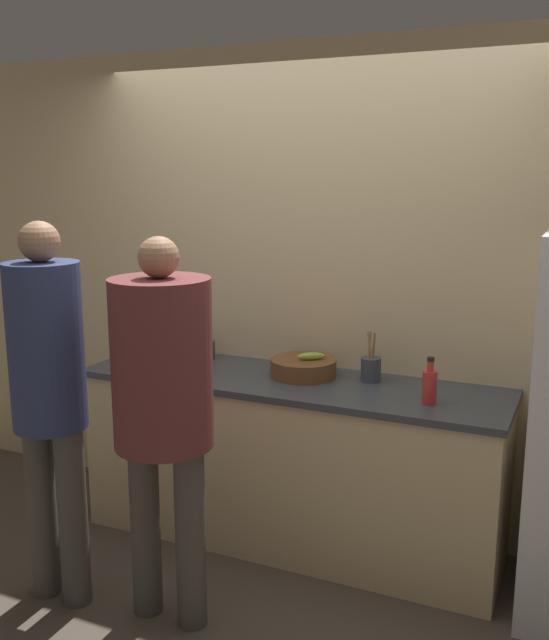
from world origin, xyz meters
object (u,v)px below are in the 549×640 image
object	(u,v)px
person_left	(49,386)
bottle_dark	(209,349)
bottle_red	(430,386)
utensil_crock	(371,368)
person_center	(163,391)
cup_white	(160,366)
fruit_bowl	(303,367)

from	to	relation	value
person_left	bottle_dark	distance (m)	1.13
person_left	bottle_red	world-z (taller)	person_left
utensil_crock	bottle_dark	distance (m)	0.97
person_left	person_center	world-z (taller)	person_left
person_left	cup_white	distance (m)	0.75
person_left	bottle_red	distance (m)	1.70
fruit_bowl	bottle_red	distance (m)	0.72
fruit_bowl	bottle_red	size ratio (longest dim) A/B	1.55
utensil_crock	bottle_dark	size ratio (longest dim) A/B	1.75
person_center	utensil_crock	distance (m)	1.16
fruit_bowl	cup_white	distance (m)	0.75
cup_white	bottle_dark	bearing A→B (deg)	78.64
fruit_bowl	bottle_dark	bearing A→B (deg)	170.44
utensil_crock	cup_white	size ratio (longest dim) A/B	3.14
person_center	bottle_red	distance (m)	1.21
person_left	cup_white	bearing A→B (deg)	83.29
utensil_crock	bottle_red	size ratio (longest dim) A/B	1.16
fruit_bowl	bottle_dark	size ratio (longest dim) A/B	2.34
fruit_bowl	utensil_crock	bearing A→B (deg)	9.38
bottle_dark	utensil_crock	bearing A→B (deg)	-2.85
cup_white	fruit_bowl	bearing A→B (deg)	21.41
cup_white	person_center	bearing A→B (deg)	-55.53
fruit_bowl	utensil_crock	world-z (taller)	utensil_crock
utensil_crock	cup_white	bearing A→B (deg)	-162.40
person_left	fruit_bowl	bearing A→B (deg)	52.05
utensil_crock	cup_white	xyz separation A→B (m)	(-1.05, -0.33, -0.03)
person_left	person_center	distance (m)	0.55
utensil_crock	person_left	bearing A→B (deg)	-136.71
bottle_red	cup_white	xyz separation A→B (m)	(-1.40, -0.09, -0.05)
cup_white	bottle_red	bearing A→B (deg)	3.71
bottle_red	person_center	bearing A→B (deg)	-141.59
fruit_bowl	cup_white	xyz separation A→B (m)	(-0.70, -0.28, -0.01)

